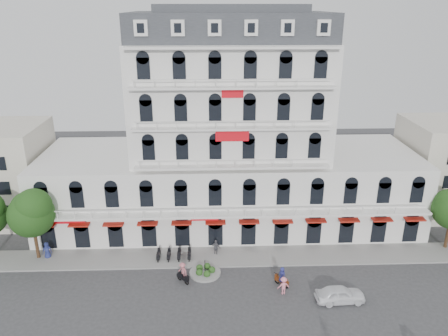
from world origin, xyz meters
TOP-DOWN VIEW (x-y plane):
  - ground at (0.00, 0.00)m, footprint 120.00×120.00m
  - sidewalk at (0.00, 9.00)m, footprint 53.00×4.00m
  - main_building at (0.00, 18.00)m, footprint 45.00×15.00m
  - traffic_island at (-3.00, 6.00)m, footprint 3.20×3.20m
  - parked_scooter_row at (-6.35, 8.80)m, footprint 4.40×1.80m
  - tree_west_inner at (-20.95, 9.48)m, footprint 4.76×4.76m
  - parked_car at (9.46, 1.16)m, footprint 4.64×2.08m
  - rider_east at (4.48, 3.73)m, footprint 1.29×1.32m
  - rider_center at (-5.17, 4.64)m, footprint 1.29×1.32m
  - pedestrian_left at (-20.00, 9.50)m, footprint 1.07×0.83m
  - pedestrian_mid at (-1.80, 9.50)m, footprint 1.16×0.91m
  - pedestrian_right at (4.43, 2.49)m, footprint 1.26×0.86m
  - pedestrian_far at (-20.00, 9.50)m, footprint 0.75×0.81m

SIDE VIEW (x-z plane):
  - ground at x=0.00m, z-range 0.00..0.00m
  - parked_scooter_row at x=-6.35m, z-range -0.55..0.55m
  - sidewalk at x=0.00m, z-range 0.00..0.16m
  - traffic_island at x=-3.00m, z-range -0.54..1.06m
  - parked_car at x=9.46m, z-range 0.00..1.55m
  - pedestrian_right at x=4.43m, z-range 0.00..1.80m
  - pedestrian_mid at x=-1.80m, z-range 0.00..1.83m
  - pedestrian_far at x=-20.00m, z-range 0.00..1.85m
  - pedestrian_left at x=-20.00m, z-range 0.00..1.93m
  - rider_east at x=4.48m, z-range -0.02..2.05m
  - rider_center at x=-5.17m, z-range 0.07..2.29m
  - tree_west_inner at x=-20.95m, z-range 1.56..9.81m
  - main_building at x=0.00m, z-range -2.94..22.86m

